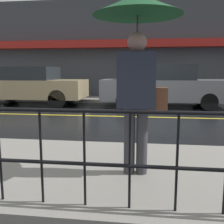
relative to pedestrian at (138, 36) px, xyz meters
name	(u,v)px	position (x,y,z in m)	size (l,w,h in m)	color
ground_plane	(127,117)	(-0.44, 4.67, -1.77)	(80.00, 80.00, 0.00)	black
sidewalk_near	(102,172)	(-0.44, 0.12, -1.70)	(28.00, 2.44, 0.13)	gray
sidewalk_far	(134,100)	(-0.44, 8.81, -1.70)	(28.00, 1.61, 0.13)	gray
lane_marking	(127,117)	(-0.44, 4.67, -1.76)	(25.20, 0.12, 0.01)	gold
building_storefront	(135,49)	(-0.44, 9.73, 0.61)	(28.00, 0.85, 4.71)	#383D42
railing_foreground	(84,145)	(-0.44, -0.84, -1.06)	(12.00, 0.04, 0.91)	black
pedestrian	(138,36)	(0.00, 0.00, 0.00)	(1.02, 1.02, 2.09)	#333338
car_tan	(31,85)	(-4.51, 6.99, -0.98)	(4.30, 1.78, 1.52)	tan
car_grey	(163,86)	(0.76, 6.99, -0.97)	(4.74, 1.70, 1.60)	slate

